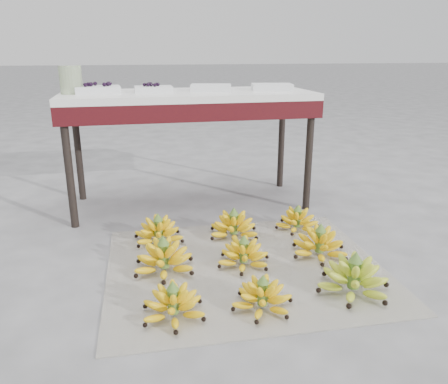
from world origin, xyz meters
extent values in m
plane|color=#5F5F62|center=(0.00, 0.00, 0.00)|extent=(60.00, 60.00, 0.00)
cube|color=silver|center=(0.05, -0.06, 0.00)|extent=(1.28, 1.08, 0.01)
ellipsoid|color=yellow|center=(-0.32, -0.39, 0.04)|extent=(0.31, 0.31, 0.07)
ellipsoid|color=yellow|center=(-0.32, -0.39, 0.08)|extent=(0.22, 0.22, 0.06)
ellipsoid|color=yellow|center=(-0.32, -0.39, 0.11)|extent=(0.14, 0.14, 0.05)
cylinder|color=#4F752B|center=(-0.32, -0.39, 0.08)|extent=(0.04, 0.04, 0.10)
cone|color=#4F752B|center=(-0.32, -0.39, 0.14)|extent=(0.05, 0.05, 0.04)
ellipsoid|color=yellow|center=(0.02, -0.41, 0.04)|extent=(0.30, 0.30, 0.07)
ellipsoid|color=yellow|center=(0.02, -0.41, 0.07)|extent=(0.21, 0.21, 0.05)
ellipsoid|color=yellow|center=(0.02, -0.41, 0.10)|extent=(0.14, 0.14, 0.04)
cylinder|color=#4F752B|center=(0.02, -0.41, 0.07)|extent=(0.04, 0.04, 0.10)
cone|color=#4F752B|center=(0.02, -0.41, 0.14)|extent=(0.05, 0.05, 0.04)
ellipsoid|color=#8AAC26|center=(0.42, -0.37, 0.05)|extent=(0.38, 0.38, 0.09)
ellipsoid|color=#8AAC26|center=(0.42, -0.37, 0.09)|extent=(0.26, 0.26, 0.07)
ellipsoid|color=#8AAC26|center=(0.42, -0.37, 0.13)|extent=(0.17, 0.17, 0.06)
cylinder|color=#4F752B|center=(0.42, -0.37, 0.09)|extent=(0.05, 0.05, 0.12)
cone|color=#4F752B|center=(0.42, -0.37, 0.17)|extent=(0.06, 0.06, 0.04)
ellipsoid|color=yellow|center=(-0.32, -0.02, 0.05)|extent=(0.31, 0.31, 0.08)
ellipsoid|color=yellow|center=(-0.32, -0.02, 0.09)|extent=(0.21, 0.21, 0.06)
ellipsoid|color=yellow|center=(-0.32, -0.02, 0.12)|extent=(0.14, 0.14, 0.05)
cylinder|color=#4F752B|center=(-0.32, -0.02, 0.09)|extent=(0.05, 0.05, 0.12)
cone|color=#4F752B|center=(-0.32, -0.02, 0.16)|extent=(0.05, 0.05, 0.04)
ellipsoid|color=yellow|center=(0.04, -0.04, 0.04)|extent=(0.29, 0.29, 0.07)
ellipsoid|color=yellow|center=(0.04, -0.04, 0.08)|extent=(0.20, 0.20, 0.06)
ellipsoid|color=yellow|center=(0.04, -0.04, 0.11)|extent=(0.13, 0.13, 0.05)
cylinder|color=#4F752B|center=(0.04, -0.04, 0.08)|extent=(0.04, 0.04, 0.10)
cone|color=#4F752B|center=(0.04, -0.04, 0.14)|extent=(0.05, 0.05, 0.04)
ellipsoid|color=yellow|center=(0.43, -0.02, 0.05)|extent=(0.30, 0.30, 0.08)
ellipsoid|color=yellow|center=(0.43, -0.02, 0.08)|extent=(0.21, 0.21, 0.06)
ellipsoid|color=yellow|center=(0.43, -0.02, 0.12)|extent=(0.14, 0.14, 0.05)
cylinder|color=#4F752B|center=(0.43, -0.02, 0.08)|extent=(0.05, 0.05, 0.11)
cone|color=#4F752B|center=(0.43, -0.02, 0.15)|extent=(0.05, 0.05, 0.04)
ellipsoid|color=yellow|center=(-0.32, 0.30, 0.04)|extent=(0.31, 0.31, 0.08)
ellipsoid|color=yellow|center=(-0.32, 0.30, 0.08)|extent=(0.22, 0.22, 0.06)
ellipsoid|color=yellow|center=(-0.32, 0.30, 0.11)|extent=(0.14, 0.14, 0.05)
cylinder|color=#4F752B|center=(-0.32, 0.30, 0.08)|extent=(0.04, 0.04, 0.11)
cone|color=#4F752B|center=(-0.32, 0.30, 0.15)|extent=(0.05, 0.05, 0.04)
ellipsoid|color=yellow|center=(0.07, 0.28, 0.05)|extent=(0.28, 0.28, 0.08)
ellipsoid|color=yellow|center=(0.07, 0.28, 0.08)|extent=(0.20, 0.20, 0.06)
ellipsoid|color=yellow|center=(0.07, 0.28, 0.11)|extent=(0.13, 0.13, 0.05)
cylinder|color=#4F752B|center=(0.07, 0.28, 0.08)|extent=(0.04, 0.04, 0.11)
cone|color=#4F752B|center=(0.07, 0.28, 0.15)|extent=(0.05, 0.05, 0.04)
ellipsoid|color=yellow|center=(0.44, 0.31, 0.04)|extent=(0.31, 0.31, 0.07)
ellipsoid|color=yellow|center=(0.44, 0.31, 0.07)|extent=(0.22, 0.22, 0.05)
ellipsoid|color=yellow|center=(0.44, 0.31, 0.10)|extent=(0.14, 0.14, 0.04)
cylinder|color=#4F752B|center=(0.44, 0.31, 0.07)|extent=(0.04, 0.04, 0.10)
cone|color=#4F752B|center=(0.44, 0.31, 0.13)|extent=(0.05, 0.05, 0.04)
cylinder|color=black|center=(-0.78, 0.62, 0.34)|extent=(0.04, 0.04, 0.68)
cylinder|color=black|center=(0.63, 0.62, 0.34)|extent=(0.04, 0.04, 0.68)
cylinder|color=black|center=(-0.78, 1.13, 0.34)|extent=(0.04, 0.04, 0.68)
cylinder|color=black|center=(0.63, 1.13, 0.34)|extent=(0.04, 0.04, 0.68)
cube|color=#430C0E|center=(-0.07, 0.88, 0.63)|extent=(1.50, 0.60, 0.10)
cube|color=white|center=(-0.07, 0.88, 0.70)|extent=(1.50, 0.60, 0.04)
cube|color=silver|center=(-0.60, 0.88, 0.74)|extent=(0.26, 0.20, 0.04)
sphere|color=black|center=(-0.62, 0.92, 0.77)|extent=(0.02, 0.02, 0.02)
sphere|color=black|center=(-0.54, 0.91, 0.77)|extent=(0.02, 0.02, 0.02)
sphere|color=black|center=(-0.67, 0.84, 0.77)|extent=(0.02, 0.02, 0.02)
sphere|color=black|center=(-0.56, 0.84, 0.77)|extent=(0.02, 0.02, 0.02)
sphere|color=black|center=(-0.65, 0.87, 0.77)|extent=(0.02, 0.02, 0.02)
sphere|color=black|center=(-0.56, 0.84, 0.77)|extent=(0.02, 0.02, 0.02)
sphere|color=black|center=(-0.53, 0.90, 0.77)|extent=(0.02, 0.02, 0.02)
sphere|color=black|center=(-0.54, 0.86, 0.77)|extent=(0.02, 0.02, 0.02)
sphere|color=black|center=(-0.64, 0.88, 0.77)|extent=(0.02, 0.02, 0.02)
sphere|color=black|center=(-0.64, 0.87, 0.77)|extent=(0.02, 0.02, 0.02)
cube|color=silver|center=(-0.28, 0.87, 0.74)|extent=(0.22, 0.16, 0.04)
sphere|color=black|center=(-0.28, 0.82, 0.77)|extent=(0.02, 0.02, 0.02)
sphere|color=black|center=(-0.33, 0.86, 0.77)|extent=(0.02, 0.02, 0.02)
sphere|color=black|center=(-0.26, 0.88, 0.77)|extent=(0.02, 0.02, 0.02)
sphere|color=black|center=(-0.31, 0.87, 0.77)|extent=(0.02, 0.02, 0.02)
sphere|color=black|center=(-0.25, 0.87, 0.77)|extent=(0.02, 0.02, 0.02)
sphere|color=black|center=(-0.31, 0.85, 0.77)|extent=(0.02, 0.02, 0.02)
sphere|color=black|center=(-0.30, 0.92, 0.77)|extent=(0.02, 0.02, 0.02)
sphere|color=black|center=(-0.29, 0.91, 0.77)|extent=(0.02, 0.02, 0.02)
sphere|color=black|center=(-0.29, 0.86, 0.77)|extent=(0.02, 0.02, 0.02)
cube|color=silver|center=(0.07, 0.89, 0.74)|extent=(0.28, 0.22, 0.04)
cube|color=silver|center=(0.45, 0.85, 0.74)|extent=(0.28, 0.22, 0.04)
cylinder|color=#DCF1C0|center=(-0.75, 0.88, 0.80)|extent=(0.14, 0.14, 0.16)
camera|label=1|loc=(-0.43, -1.81, 0.96)|focal=35.00mm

